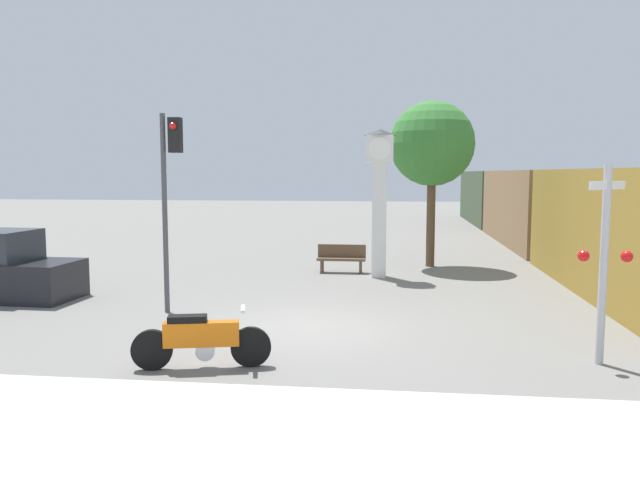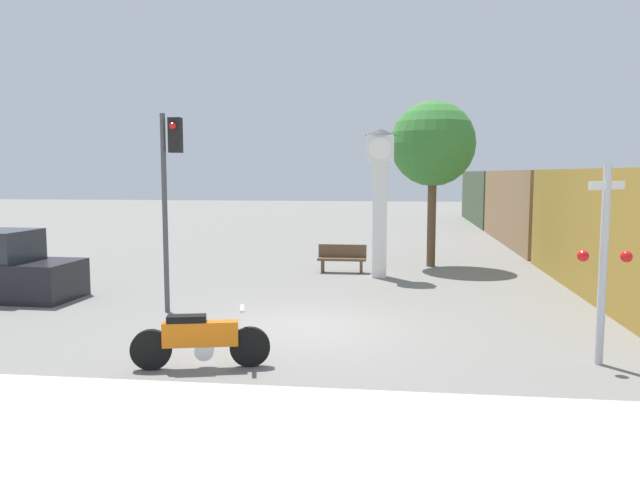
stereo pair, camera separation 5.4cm
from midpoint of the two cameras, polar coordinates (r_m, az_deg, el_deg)
The scene contains 8 objects.
ground_plane at distance 13.46m, azimuth -1.01°, elevation -7.99°, with size 120.00×120.00×0.00m, color slate.
motorcycle at distance 10.81m, azimuth -10.75°, elevation -8.92°, with size 2.30×0.74×1.03m.
clock_tower at distance 19.65m, azimuth 5.60°, elevation 5.45°, with size 1.00×1.00×4.65m.
freight_train at distance 30.62m, azimuth 18.98°, elevation 2.84°, with size 2.80×37.25×3.40m.
traffic_light at distance 14.92m, azimuth -13.48°, elevation 5.56°, with size 0.50×0.35×4.65m.
railroad_crossing_signal at distance 11.62m, azimuth 24.64°, elevation -1.36°, with size 0.90×0.82×3.43m.
street_tree at distance 22.21m, azimuth 10.36°, elevation 8.59°, with size 2.94×2.94×5.77m.
bench at distance 20.67m, azimuth 2.11°, elevation -1.63°, with size 1.60×0.44×0.92m.
Camera 2 is at (1.88, -12.91, 3.29)m, focal length 35.00 mm.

